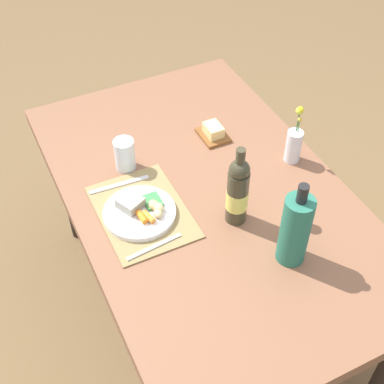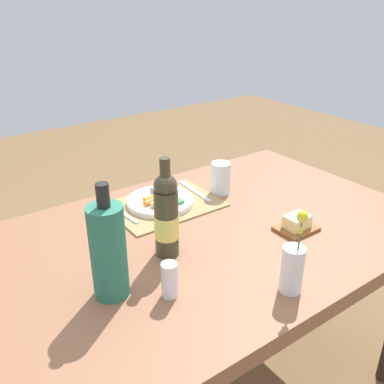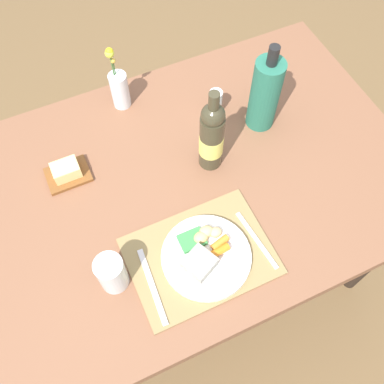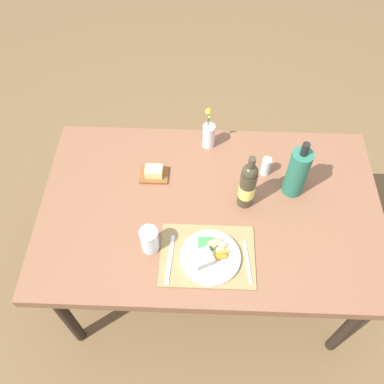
{
  "view_description": "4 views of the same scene",
  "coord_description": "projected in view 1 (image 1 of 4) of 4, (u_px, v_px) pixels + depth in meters",
  "views": [
    {
      "loc": [
        1.17,
        -0.63,
        2.09
      ],
      "look_at": [
        0.0,
        -0.06,
        0.78
      ],
      "focal_mm": 49.96,
      "sensor_mm": 36.0,
      "label": 1
    },
    {
      "loc": [
        0.71,
        0.94,
        1.45
      ],
      "look_at": [
        -0.02,
        -0.08,
        0.86
      ],
      "focal_mm": 39.32,
      "sensor_mm": 36.0,
      "label": 2
    },
    {
      "loc": [
        -0.21,
        -0.62,
        1.87
      ],
      "look_at": [
        0.05,
        -0.06,
        0.77
      ],
      "focal_mm": 39.98,
      "sensor_mm": 36.0,
      "label": 3
    },
    {
      "loc": [
        -0.05,
        -1.0,
        2.29
      ],
      "look_at": [
        -0.09,
        0.05,
        0.79
      ],
      "focal_mm": 38.62,
      "sensor_mm": 36.0,
      "label": 4
    }
  ],
  "objects": [
    {
      "name": "water_tumbler",
      "position": [
        125.0,
        156.0,
        1.94
      ],
      "size": [
        0.08,
        0.08,
        0.12
      ],
      "color": "silver",
      "rests_on": "dining_table"
    },
    {
      "name": "ground_plane",
      "position": [
        203.0,
        308.0,
        2.42
      ],
      "size": [
        8.0,
        8.0,
        0.0
      ],
      "primitive_type": "plane",
      "color": "brown"
    },
    {
      "name": "knife",
      "position": [
        154.0,
        247.0,
        1.71
      ],
      "size": [
        0.03,
        0.2,
        0.0
      ],
      "primitive_type": "cube",
      "rotation": [
        0.0,
        0.0,
        0.1
      ],
      "color": "silver",
      "rests_on": "placemat"
    },
    {
      "name": "flower_vase",
      "position": [
        294.0,
        143.0,
        1.96
      ],
      "size": [
        0.06,
        0.06,
        0.24
      ],
      "color": "silver",
      "rests_on": "dining_table"
    },
    {
      "name": "dining_table",
      "position": [
        206.0,
        205.0,
        1.94
      ],
      "size": [
        1.53,
        0.93,
        0.75
      ],
      "color": "brown",
      "rests_on": "ground_plane"
    },
    {
      "name": "fork",
      "position": [
        119.0,
        185.0,
        1.91
      ],
      "size": [
        0.03,
        0.22,
        0.0
      ],
      "primitive_type": "cube",
      "rotation": [
        0.0,
        0.0,
        -0.06
      ],
      "color": "silver",
      "rests_on": "placemat"
    },
    {
      "name": "cooler_bottle",
      "position": [
        295.0,
        229.0,
        1.6
      ],
      "size": [
        0.09,
        0.09,
        0.31
      ],
      "color": "#286D55",
      "rests_on": "dining_table"
    },
    {
      "name": "placemat",
      "position": [
        142.0,
        212.0,
        1.82
      ],
      "size": [
        0.39,
        0.29,
        0.01
      ],
      "primitive_type": "cube",
      "color": "olive",
      "rests_on": "dining_table"
    },
    {
      "name": "butter_dish",
      "position": [
        213.0,
        132.0,
        2.1
      ],
      "size": [
        0.13,
        0.1,
        0.05
      ],
      "color": "brown",
      "rests_on": "dining_table"
    },
    {
      "name": "salt_shaker",
      "position": [
        296.0,
        212.0,
        1.76
      ],
      "size": [
        0.04,
        0.04,
        0.1
      ],
      "primitive_type": "cylinder",
      "color": "white",
      "rests_on": "dining_table"
    },
    {
      "name": "wine_bottle",
      "position": [
        238.0,
        191.0,
        1.71
      ],
      "size": [
        0.07,
        0.07,
        0.31
      ],
      "color": "#3C3725",
      "rests_on": "dining_table"
    },
    {
      "name": "dinner_plate",
      "position": [
        140.0,
        211.0,
        1.8
      ],
      "size": [
        0.25,
        0.25,
        0.06
      ],
      "color": "white",
      "rests_on": "placemat"
    }
  ]
}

